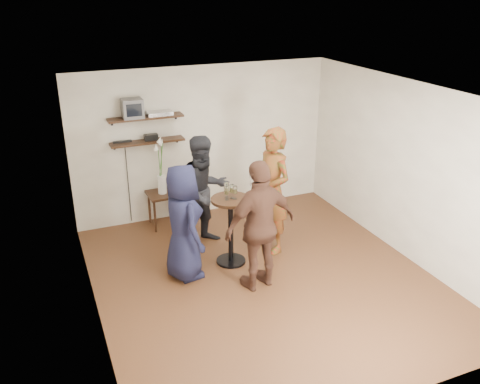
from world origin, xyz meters
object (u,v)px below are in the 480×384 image
at_px(person_plaid, 272,191).
at_px(person_dark, 204,191).
at_px(radio, 151,137).
at_px(crt_monitor, 132,108).
at_px(person_navy, 183,223).
at_px(side_table, 163,198).
at_px(dvd_deck, 159,113).
at_px(drinks_table, 231,222).
at_px(person_brown, 260,226).

distance_m(person_plaid, person_dark, 1.04).
height_order(radio, person_dark, person_dark).
distance_m(crt_monitor, person_navy, 2.21).
height_order(person_dark, person_navy, person_dark).
distance_m(side_table, person_plaid, 2.00).
xyz_separation_m(crt_monitor, person_plaid, (1.67, -1.61, -1.05)).
relative_size(dvd_deck, radio, 1.82).
bearing_deg(dvd_deck, drinks_table, -73.39).
distance_m(dvd_deck, drinks_table, 2.21).
relative_size(drinks_table, person_brown, 0.57).
bearing_deg(person_plaid, dvd_deck, -153.95).
height_order(crt_monitor, drinks_table, crt_monitor).
relative_size(side_table, drinks_table, 0.58).
height_order(side_table, person_brown, person_brown).
distance_m(crt_monitor, person_dark, 1.74).
distance_m(drinks_table, person_plaid, 0.80).
distance_m(dvd_deck, person_plaid, 2.24).
relative_size(person_dark, person_navy, 1.06).
height_order(crt_monitor, radio, crt_monitor).
distance_m(radio, drinks_table, 2.07).
bearing_deg(drinks_table, radio, 111.36).
bearing_deg(dvd_deck, person_navy, -96.40).
bearing_deg(person_brown, drinks_table, -90.00).
distance_m(person_navy, person_brown, 1.07).
height_order(person_dark, person_brown, person_brown).
xyz_separation_m(side_table, drinks_table, (0.60, -1.58, 0.16)).
relative_size(radio, drinks_table, 0.21).
bearing_deg(person_plaid, person_brown, -45.72).
bearing_deg(crt_monitor, radio, 0.00).
xyz_separation_m(dvd_deck, person_plaid, (1.25, -1.61, -0.93)).
bearing_deg(person_navy, radio, -8.85).
xyz_separation_m(person_navy, person_brown, (0.86, -0.63, 0.08)).
xyz_separation_m(side_table, person_brown, (0.73, -2.31, 0.41)).
bearing_deg(drinks_table, person_brown, -79.68).
height_order(drinks_table, person_dark, person_dark).
bearing_deg(person_plaid, radio, -150.49).
bearing_deg(person_brown, dvd_deck, -85.51).
xyz_separation_m(dvd_deck, drinks_table, (0.52, -1.76, -1.24)).
distance_m(person_dark, person_brown, 1.48).
relative_size(radio, person_plaid, 0.11).
xyz_separation_m(radio, side_table, (0.09, -0.17, -1.02)).
relative_size(crt_monitor, person_brown, 0.18).
bearing_deg(person_navy, person_brown, -133.57).
bearing_deg(side_table, drinks_table, -69.36).
bearing_deg(person_dark, crt_monitor, 116.54).
bearing_deg(drinks_table, person_dark, 101.39).
xyz_separation_m(radio, person_navy, (-0.04, -1.85, -0.69)).
distance_m(side_table, person_brown, 2.45).
relative_size(drinks_table, person_plaid, 0.53).
height_order(radio, person_plaid, person_plaid).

